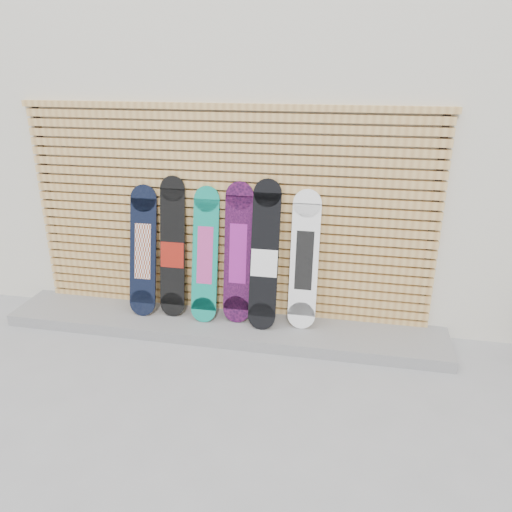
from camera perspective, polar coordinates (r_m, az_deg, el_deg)
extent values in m
plane|color=gray|center=(4.77, -4.20, -12.67)|extent=(80.00, 80.00, 0.00)
cube|color=beige|center=(7.37, 6.71, 14.48)|extent=(12.00, 5.00, 3.60)
cube|color=slate|center=(5.33, -3.85, -7.94)|extent=(4.60, 0.70, 0.12)
cube|color=tan|center=(5.54, -3.10, -5.81)|extent=(4.20, 0.05, 0.08)
cube|color=tan|center=(5.49, -3.12, -4.91)|extent=(4.20, 0.05, 0.08)
cube|color=tan|center=(5.45, -3.14, -4.00)|extent=(4.20, 0.05, 0.07)
cube|color=tan|center=(5.41, -3.16, -3.07)|extent=(4.20, 0.05, 0.07)
cube|color=tan|center=(5.37, -3.18, -2.13)|extent=(4.20, 0.05, 0.07)
cube|color=tan|center=(5.33, -3.20, -1.17)|extent=(4.20, 0.05, 0.07)
cube|color=tan|center=(5.30, -3.22, -0.20)|extent=(4.20, 0.05, 0.07)
cube|color=tan|center=(5.26, -3.25, 0.78)|extent=(4.20, 0.05, 0.07)
cube|color=tan|center=(5.23, -3.27, 1.78)|extent=(4.20, 0.05, 0.07)
cube|color=tan|center=(5.20, -3.29, 2.79)|extent=(4.20, 0.05, 0.08)
cube|color=tan|center=(5.17, -3.31, 3.81)|extent=(4.20, 0.05, 0.08)
cube|color=tan|center=(5.14, -3.33, 4.84)|extent=(4.20, 0.05, 0.08)
cube|color=tan|center=(5.11, -3.36, 5.88)|extent=(4.20, 0.05, 0.08)
cube|color=tan|center=(5.09, -3.38, 6.93)|extent=(4.20, 0.05, 0.08)
cube|color=tan|center=(5.06, -3.40, 7.99)|extent=(4.20, 0.05, 0.08)
cube|color=tan|center=(5.04, -3.43, 9.07)|extent=(4.20, 0.05, 0.08)
cube|color=tan|center=(5.02, -3.45, 10.15)|extent=(4.20, 0.05, 0.08)
cube|color=tan|center=(5.01, -3.48, 11.24)|extent=(4.20, 0.05, 0.08)
cube|color=tan|center=(4.99, -3.50, 12.33)|extent=(4.20, 0.05, 0.08)
cube|color=tan|center=(4.98, -3.53, 13.44)|extent=(4.20, 0.05, 0.08)
cube|color=tan|center=(4.96, -3.55, 14.55)|extent=(4.20, 0.05, 0.08)
cube|color=tan|center=(4.95, -3.58, 15.66)|extent=(4.20, 0.05, 0.08)
cube|color=black|center=(6.01, -22.34, 4.82)|extent=(0.06, 0.04, 2.23)
cube|color=black|center=(5.09, 19.38, 2.45)|extent=(0.06, 0.04, 2.23)
cube|color=tan|center=(4.95, -3.61, 16.69)|extent=(4.26, 0.07, 0.06)
cube|color=black|center=(5.37, -12.78, 0.53)|extent=(0.29, 0.27, 1.09)
cylinder|color=black|center=(5.48, -12.85, -5.23)|extent=(0.29, 0.09, 0.28)
cylinder|color=black|center=(5.32, -12.72, 6.46)|extent=(0.29, 0.09, 0.28)
cube|color=silver|center=(5.37, -12.78, 0.53)|extent=(0.18, 0.16, 0.58)
cube|color=black|center=(5.26, -9.52, 0.93)|extent=(0.26, 0.24, 1.21)
cylinder|color=black|center=(5.41, -9.53, -5.46)|extent=(0.26, 0.07, 0.26)
cylinder|color=black|center=(5.18, -9.51, 7.61)|extent=(0.26, 0.07, 0.26)
cube|color=maroon|center=(5.28, -9.52, 0.14)|extent=(0.25, 0.07, 0.27)
cube|color=#0D816C|center=(5.14, -5.83, 0.09)|extent=(0.27, 0.28, 1.12)
cylinder|color=#0D816C|center=(5.25, -6.02, -6.10)|extent=(0.27, 0.08, 0.27)
cylinder|color=#0D816C|center=(5.08, -5.64, 6.49)|extent=(0.27, 0.08, 0.27)
cube|color=#C24490|center=(5.14, -5.83, 0.09)|extent=(0.17, 0.16, 0.58)
cube|color=black|center=(5.07, -2.06, 0.27)|extent=(0.29, 0.23, 1.16)
cylinder|color=black|center=(5.22, -2.24, -6.08)|extent=(0.29, 0.07, 0.29)
cylinder|color=black|center=(4.99, -1.87, 6.91)|extent=(0.29, 0.07, 0.29)
cube|color=#8F1C84|center=(5.07, -2.06, 0.27)|extent=(0.18, 0.13, 0.61)
cube|color=black|center=(4.96, 0.99, 0.06)|extent=(0.28, 0.31, 1.21)
cylinder|color=black|center=(5.09, 0.65, -6.88)|extent=(0.28, 0.09, 0.28)
cylinder|color=black|center=(4.92, 1.35, 7.23)|extent=(0.28, 0.09, 0.28)
cube|color=white|center=(4.97, 0.95, -0.81)|extent=(0.27, 0.09, 0.27)
cube|color=white|center=(4.98, 5.54, -0.51)|extent=(0.28, 0.23, 1.12)
cylinder|color=white|center=(5.12, 5.20, -6.75)|extent=(0.28, 0.07, 0.28)
cylinder|color=white|center=(4.90, 5.90, 6.01)|extent=(0.28, 0.07, 0.28)
cube|color=black|center=(4.98, 5.54, -0.51)|extent=(0.17, 0.13, 0.59)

